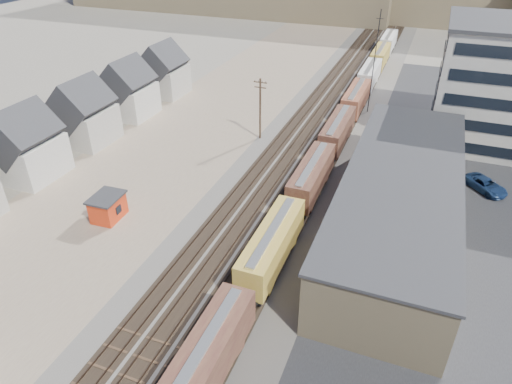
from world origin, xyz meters
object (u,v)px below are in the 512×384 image
(freight_train, at_px, (347,113))
(parked_car_blue, at_px, (486,185))
(maintenance_shed, at_px, (108,207))
(utility_pole_north, at_px, (260,108))

(freight_train, distance_m, parked_car_blue, 25.37)
(maintenance_shed, bearing_deg, utility_pole_north, 72.23)
(utility_pole_north, relative_size, parked_car_blue, 1.67)
(utility_pole_north, xyz_separation_m, maintenance_shed, (-8.94, -27.88, -3.71))
(utility_pole_north, height_order, maintenance_shed, utility_pole_north)
(maintenance_shed, height_order, parked_car_blue, maintenance_shed)
(maintenance_shed, bearing_deg, parked_car_blue, 28.71)
(freight_train, bearing_deg, utility_pole_north, -143.97)
(utility_pole_north, height_order, parked_car_blue, utility_pole_north)
(utility_pole_north, bearing_deg, freight_train, 36.03)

